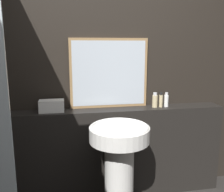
{
  "coord_description": "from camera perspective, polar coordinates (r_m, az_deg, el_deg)",
  "views": [
    {
      "loc": [
        -0.46,
        -0.85,
        1.54
      ],
      "look_at": [
        -0.06,
        1.39,
        1.08
      ],
      "focal_mm": 40.0,
      "sensor_mm": 36.0,
      "label": 1
    }
  ],
  "objects": [
    {
      "name": "vanity_counter",
      "position": [
        2.63,
        0.91,
        -12.73
      ],
      "size": [
        2.2,
        0.23,
        0.92
      ],
      "color": "black",
      "rests_on": "ground_plane"
    },
    {
      "name": "conditioner_bottle",
      "position": [
        2.59,
        11.11,
        -0.94
      ],
      "size": [
        0.04,
        0.04,
        0.15
      ],
      "color": "#C6B284",
      "rests_on": "vanity_counter"
    },
    {
      "name": "towel_stack",
      "position": [
        2.42,
        -13.64,
        -2.23
      ],
      "size": [
        0.23,
        0.12,
        0.11
      ],
      "color": "white",
      "rests_on": "vanity_counter"
    },
    {
      "name": "shampoo_bottle",
      "position": [
        2.57,
        9.79,
        -1.02
      ],
      "size": [
        0.05,
        0.05,
        0.15
      ],
      "color": "#C6B284",
      "rests_on": "vanity_counter"
    },
    {
      "name": "wall_back",
      "position": [
        2.55,
        0.35,
        5.0
      ],
      "size": [
        8.0,
        0.06,
        2.5
      ],
      "color": "black",
      "rests_on": "ground_plane"
    },
    {
      "name": "pedestal_sink",
      "position": [
        2.16,
        1.67,
        -14.86
      ],
      "size": [
        0.5,
        0.5,
        0.9
      ],
      "color": "white",
      "rests_on": "ground_plane"
    },
    {
      "name": "mirror",
      "position": [
        2.49,
        -0.68,
        5.2
      ],
      "size": [
        0.78,
        0.03,
        0.69
      ],
      "color": "#937047",
      "rests_on": "vanity_counter"
    },
    {
      "name": "lotion_bottle",
      "position": [
        2.61,
        12.3,
        -0.93
      ],
      "size": [
        0.04,
        0.04,
        0.15
      ],
      "color": "white",
      "rests_on": "vanity_counter"
    }
  ]
}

